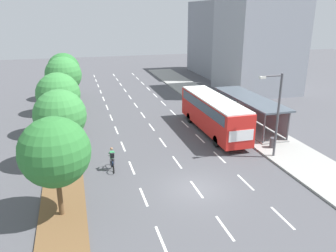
{
  "coord_description": "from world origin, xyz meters",
  "views": [
    {
      "loc": [
        -7.04,
        -18.22,
        10.92
      ],
      "look_at": [
        0.71,
        9.3,
        1.2
      ],
      "focal_mm": 36.14,
      "sensor_mm": 36.0,
      "label": 1
    }
  ],
  "objects_px": {
    "median_tree_nearest": "(55,152)",
    "median_tree_second": "(60,115)",
    "median_tree_third": "(58,94)",
    "streetlight": "(276,110)",
    "median_tree_fourth": "(63,75)",
    "bus": "(213,111)",
    "trash_bin": "(273,143)",
    "bus_shelter": "(252,109)",
    "median_tree_fifth": "(64,69)",
    "cyclist": "(112,160)"
  },
  "relations": [
    {
      "from": "median_tree_nearest",
      "to": "median_tree_fifth",
      "type": "distance_m",
      "value": 27.69
    },
    {
      "from": "median_tree_fifth",
      "to": "trash_bin",
      "type": "height_order",
      "value": "median_tree_fifth"
    },
    {
      "from": "median_tree_fourth",
      "to": "trash_bin",
      "type": "relative_size",
      "value": 7.34
    },
    {
      "from": "median_tree_third",
      "to": "streetlight",
      "type": "relative_size",
      "value": 0.87
    },
    {
      "from": "bus_shelter",
      "to": "median_tree_third",
      "type": "distance_m",
      "value": 18.35
    },
    {
      "from": "bus",
      "to": "trash_bin",
      "type": "distance_m",
      "value": 6.29
    },
    {
      "from": "bus_shelter",
      "to": "median_tree_third",
      "type": "relative_size",
      "value": 1.85
    },
    {
      "from": "median_tree_fourth",
      "to": "streetlight",
      "type": "relative_size",
      "value": 0.96
    },
    {
      "from": "median_tree_nearest",
      "to": "median_tree_fifth",
      "type": "relative_size",
      "value": 0.97
    },
    {
      "from": "bus_shelter",
      "to": "bus",
      "type": "distance_m",
      "value": 4.31
    },
    {
      "from": "trash_bin",
      "to": "bus",
      "type": "bearing_deg",
      "value": 121.58
    },
    {
      "from": "median_tree_third",
      "to": "bus",
      "type": "bearing_deg",
      "value": -13.27
    },
    {
      "from": "median_tree_fifth",
      "to": "bus",
      "type": "bearing_deg",
      "value": -51.85
    },
    {
      "from": "streetlight",
      "to": "trash_bin",
      "type": "distance_m",
      "value": 3.79
    },
    {
      "from": "median_tree_nearest",
      "to": "streetlight",
      "type": "xyz_separation_m",
      "value": [
        15.76,
        3.88,
        0.0
      ]
    },
    {
      "from": "cyclist",
      "to": "trash_bin",
      "type": "xyz_separation_m",
      "value": [
        13.33,
        0.31,
        -0.22
      ]
    },
    {
      "from": "median_tree_second",
      "to": "median_tree_fifth",
      "type": "distance_m",
      "value": 20.77
    },
    {
      "from": "bus",
      "to": "cyclist",
      "type": "height_order",
      "value": "bus"
    },
    {
      "from": "median_tree_fifth",
      "to": "streetlight",
      "type": "xyz_separation_m",
      "value": [
        15.59,
        -23.81,
        -0.05
      ]
    },
    {
      "from": "bus",
      "to": "cyclist",
      "type": "relative_size",
      "value": 6.2
    },
    {
      "from": "median_tree_nearest",
      "to": "median_tree_fourth",
      "type": "bearing_deg",
      "value": 89.31
    },
    {
      "from": "bus_shelter",
      "to": "streetlight",
      "type": "height_order",
      "value": "streetlight"
    },
    {
      "from": "median_tree_nearest",
      "to": "median_tree_second",
      "type": "relative_size",
      "value": 1.01
    },
    {
      "from": "bus_shelter",
      "to": "streetlight",
      "type": "bearing_deg",
      "value": -106.25
    },
    {
      "from": "trash_bin",
      "to": "median_tree_fifth",
      "type": "bearing_deg",
      "value": 126.71
    },
    {
      "from": "median_tree_second",
      "to": "median_tree_fourth",
      "type": "bearing_deg",
      "value": 89.48
    },
    {
      "from": "median_tree_nearest",
      "to": "trash_bin",
      "type": "relative_size",
      "value": 6.68
    },
    {
      "from": "median_tree_nearest",
      "to": "streetlight",
      "type": "height_order",
      "value": "streetlight"
    },
    {
      "from": "bus",
      "to": "median_tree_fifth",
      "type": "xyz_separation_m",
      "value": [
        -13.43,
        17.09,
        1.87
      ]
    },
    {
      "from": "median_tree_fourth",
      "to": "streetlight",
      "type": "bearing_deg",
      "value": -47.43
    },
    {
      "from": "median_tree_fourth",
      "to": "trash_bin",
      "type": "xyz_separation_m",
      "value": [
        16.54,
        -15.37,
        -3.83
      ]
    },
    {
      "from": "median_tree_nearest",
      "to": "median_tree_second",
      "type": "distance_m",
      "value": 6.92
    },
    {
      "from": "cyclist",
      "to": "median_tree_second",
      "type": "relative_size",
      "value": 0.32
    },
    {
      "from": "median_tree_third",
      "to": "median_tree_nearest",
      "type": "bearing_deg",
      "value": -89.29
    },
    {
      "from": "median_tree_second",
      "to": "median_tree_third",
      "type": "xyz_separation_m",
      "value": [
        -0.3,
        6.92,
        -0.03
      ]
    },
    {
      "from": "bus_shelter",
      "to": "median_tree_second",
      "type": "relative_size",
      "value": 1.87
    },
    {
      "from": "streetlight",
      "to": "median_tree_nearest",
      "type": "bearing_deg",
      "value": -166.18
    },
    {
      "from": "bus",
      "to": "median_tree_third",
      "type": "height_order",
      "value": "median_tree_third"
    },
    {
      "from": "bus_shelter",
      "to": "trash_bin",
      "type": "xyz_separation_m",
      "value": [
        -1.08,
        -5.72,
        -1.29
      ]
    },
    {
      "from": "median_tree_fifth",
      "to": "streetlight",
      "type": "bearing_deg",
      "value": -56.78
    },
    {
      "from": "median_tree_nearest",
      "to": "median_tree_third",
      "type": "relative_size",
      "value": 1.0
    },
    {
      "from": "median_tree_nearest",
      "to": "median_tree_fourth",
      "type": "xyz_separation_m",
      "value": [
        0.25,
        20.76,
        0.52
      ]
    },
    {
      "from": "bus",
      "to": "median_tree_fifth",
      "type": "relative_size",
      "value": 1.93
    },
    {
      "from": "cyclist",
      "to": "median_tree_third",
      "type": "xyz_separation_m",
      "value": [
        -3.63,
        8.76,
        3.04
      ]
    },
    {
      "from": "median_tree_second",
      "to": "streetlight",
      "type": "xyz_separation_m",
      "value": [
        15.64,
        -3.04,
        0.03
      ]
    },
    {
      "from": "median_tree_second",
      "to": "trash_bin",
      "type": "height_order",
      "value": "median_tree_second"
    },
    {
      "from": "median_tree_third",
      "to": "median_tree_fourth",
      "type": "relative_size",
      "value": 0.91
    },
    {
      "from": "median_tree_nearest",
      "to": "trash_bin",
      "type": "height_order",
      "value": "median_tree_nearest"
    },
    {
      "from": "cyclist",
      "to": "median_tree_second",
      "type": "height_order",
      "value": "median_tree_second"
    },
    {
      "from": "bus_shelter",
      "to": "median_tree_second",
      "type": "height_order",
      "value": "median_tree_second"
    }
  ]
}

